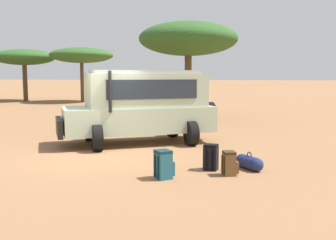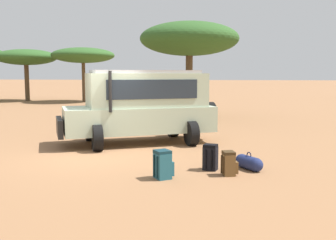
# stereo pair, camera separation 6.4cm
# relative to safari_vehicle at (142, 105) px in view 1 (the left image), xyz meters

# --- Properties ---
(ground_plane) EXTENTS (320.00, 320.00, 0.00)m
(ground_plane) POSITION_rel_safari_vehicle_xyz_m (-0.77, -2.22, -1.29)
(ground_plane) COLOR #936642
(safari_vehicle) EXTENTS (5.33, 3.98, 2.44)m
(safari_vehicle) POSITION_rel_safari_vehicle_xyz_m (0.00, 0.00, 0.00)
(safari_vehicle) COLOR #B2C6A8
(safari_vehicle) RESTS_ON ground_plane
(backpack_beside_front_wheel) EXTENTS (0.41, 0.39, 0.56)m
(backpack_beside_front_wheel) POSITION_rel_safari_vehicle_xyz_m (3.01, -3.81, -1.02)
(backpack_beside_front_wheel) COLOR brown
(backpack_beside_front_wheel) RESTS_ON ground_plane
(backpack_cluster_center) EXTENTS (0.37, 0.42, 0.63)m
(backpack_cluster_center) POSITION_rel_safari_vehicle_xyz_m (2.55, -3.37, -0.99)
(backpack_cluster_center) COLOR black
(backpack_cluster_center) RESTS_ON ground_plane
(backpack_near_rear_wheel) EXTENTS (0.50, 0.48, 0.64)m
(backpack_near_rear_wheel) POSITION_rel_safari_vehicle_xyz_m (1.57, -4.35, -0.98)
(backpack_near_rear_wheel) COLOR #235B6B
(backpack_near_rear_wheel) RESTS_ON ground_plane
(duffel_bag_low_black_case) EXTENTS (0.67, 0.76, 0.43)m
(duffel_bag_low_black_case) POSITION_rel_safari_vehicle_xyz_m (3.47, -3.15, -1.13)
(duffel_bag_low_black_case) COLOR navy
(duffel_bag_low_black_case) RESTS_ON ground_plane
(acacia_tree_left_mid) EXTENTS (5.49, 4.80, 4.50)m
(acacia_tree_left_mid) POSITION_rel_safari_vehicle_xyz_m (-15.24, 19.11, 2.49)
(acacia_tree_left_mid) COLOR brown
(acacia_tree_left_mid) RESTS_ON ground_plane
(acacia_tree_centre_back) EXTENTS (5.25, 5.40, 4.56)m
(acacia_tree_centre_back) POSITION_rel_safari_vehicle_xyz_m (-9.82, 18.80, 2.60)
(acacia_tree_centre_back) COLOR brown
(acacia_tree_centre_back) RESTS_ON ground_plane
(acacia_tree_right_mid) EXTENTS (5.18, 5.41, 5.04)m
(acacia_tree_right_mid) POSITION_rel_safari_vehicle_xyz_m (0.55, 8.03, 2.84)
(acacia_tree_right_mid) COLOR brown
(acacia_tree_right_mid) RESTS_ON ground_plane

